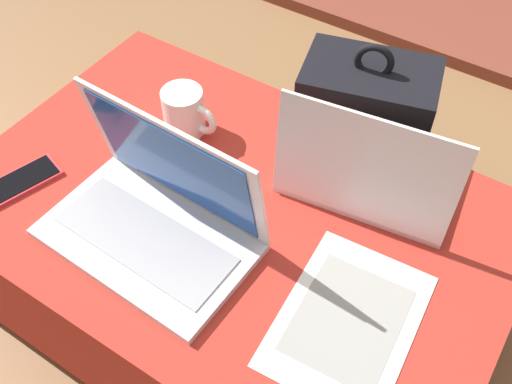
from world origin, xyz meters
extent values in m
plane|color=olive|center=(0.00, 0.00, 0.00)|extent=(14.00, 14.00, 0.00)
cube|color=maroon|center=(0.00, 0.00, 0.03)|extent=(1.00, 0.65, 0.05)
cube|color=#B22D23|center=(0.00, 0.00, 0.22)|extent=(1.04, 0.68, 0.34)
cube|color=silver|center=(-0.08, -0.15, 0.40)|extent=(0.38, 0.24, 0.02)
cube|color=#9E9EA3|center=(-0.08, -0.15, 0.41)|extent=(0.34, 0.14, 0.00)
cube|color=silver|center=(-0.08, -0.05, 0.52)|extent=(0.38, 0.06, 0.22)
cube|color=#1E4799|center=(-0.08, -0.06, 0.52)|extent=(0.34, 0.05, 0.20)
cube|color=silver|center=(0.19, 0.21, 0.40)|extent=(0.35, 0.26, 0.02)
cube|color=#232328|center=(0.19, 0.22, 0.41)|extent=(0.30, 0.16, 0.00)
cube|color=silver|center=(0.20, 0.11, 0.52)|extent=(0.33, 0.07, 0.22)
cube|color=green|center=(0.20, 0.12, 0.52)|extent=(0.29, 0.06, 0.20)
cube|color=red|center=(-0.38, -0.17, 0.39)|extent=(0.11, 0.16, 0.01)
cube|color=black|center=(-0.38, -0.17, 0.40)|extent=(0.10, 0.14, 0.00)
cube|color=black|center=(0.06, 0.45, 0.22)|extent=(0.34, 0.26, 0.44)
cube|color=black|center=(0.03, 0.57, 0.14)|extent=(0.25, 0.13, 0.20)
torus|color=black|center=(0.06, 0.45, 0.46)|extent=(0.09, 0.04, 0.09)
cube|color=white|center=(0.29, -0.09, 0.39)|extent=(0.23, 0.31, 0.00)
cube|color=gray|center=(0.29, -0.09, 0.39)|extent=(0.18, 0.22, 0.00)
cylinder|color=white|center=(-0.21, 0.12, 0.44)|extent=(0.09, 0.09, 0.10)
torus|color=white|center=(-0.16, 0.12, 0.44)|extent=(0.07, 0.02, 0.07)
cube|color=brown|center=(0.00, 1.40, 0.02)|extent=(1.40, 0.50, 0.04)
camera|label=1|loc=(0.42, -0.57, 1.27)|focal=42.00mm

